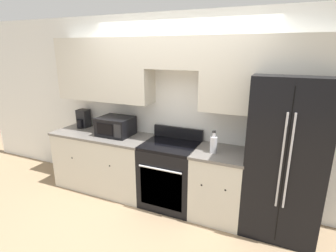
% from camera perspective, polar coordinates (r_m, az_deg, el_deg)
% --- Properties ---
extents(ground_plane, '(12.00, 12.00, 0.00)m').
position_cam_1_polar(ground_plane, '(3.71, -2.06, -18.56)').
color(ground_plane, '#937A5B').
extents(wall_back, '(8.00, 0.39, 2.60)m').
position_cam_1_polar(wall_back, '(3.61, 1.70, 7.15)').
color(wall_back, white).
rests_on(wall_back, ground_plane).
extents(lower_cabinets_left, '(1.54, 0.64, 0.90)m').
position_cam_1_polar(lower_cabinets_left, '(4.24, -13.76, -7.37)').
color(lower_cabinets_left, beige).
rests_on(lower_cabinets_left, ground_plane).
extents(lower_cabinets_right, '(0.66, 0.64, 0.90)m').
position_cam_1_polar(lower_cabinets_right, '(3.52, 11.02, -12.32)').
color(lower_cabinets_right, beige).
rests_on(lower_cabinets_right, ground_plane).
extents(oven_range, '(0.74, 0.65, 1.06)m').
position_cam_1_polar(oven_range, '(3.70, 0.46, -10.40)').
color(oven_range, black).
rests_on(oven_range, ground_plane).
extents(refrigerator, '(0.82, 0.81, 1.87)m').
position_cam_1_polar(refrigerator, '(3.33, 24.06, -6.02)').
color(refrigerator, black).
rests_on(refrigerator, ground_plane).
extents(microwave, '(0.49, 0.41, 0.27)m').
position_cam_1_polar(microwave, '(3.94, -11.32, -0.02)').
color(microwave, black).
rests_on(microwave, lower_cabinets_left).
extents(bottle, '(0.09, 0.09, 0.28)m').
position_cam_1_polar(bottle, '(3.26, 9.87, -3.86)').
color(bottle, silver).
rests_on(bottle, lower_cabinets_right).
extents(electric_kettle, '(0.18, 0.22, 0.29)m').
position_cam_1_polar(electric_kettle, '(4.48, -18.00, 1.44)').
color(electric_kettle, black).
rests_on(electric_kettle, lower_cabinets_left).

